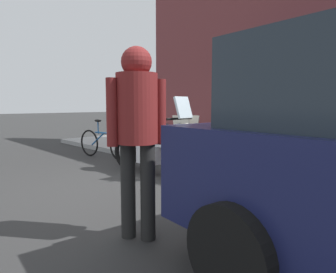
{
  "coord_description": "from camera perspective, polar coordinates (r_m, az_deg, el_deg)",
  "views": [
    {
      "loc": [
        3.69,
        -2.74,
        1.27
      ],
      "look_at": [
        -0.21,
        0.88,
        0.7
      ],
      "focal_mm": 32.08,
      "sensor_mm": 36.0,
      "label": 1
    }
  ],
  "objects": [
    {
      "name": "ground_plane",
      "position": [
        4.77,
        -6.09,
        -9.38
      ],
      "size": [
        80.0,
        80.0,
        0.0
      ],
      "primitive_type": "plane",
      "color": "#2C2C2C"
    },
    {
      "name": "touring_motorcycle",
      "position": [
        5.5,
        -3.71,
        -0.86
      ],
      "size": [
        2.16,
        0.62,
        1.4
      ],
      "color": "black",
      "rests_on": "ground_plane"
    },
    {
      "name": "parked_bicycle",
      "position": [
        7.21,
        -12.13,
        -1.26
      ],
      "size": [
        1.71,
        0.48,
        0.91
      ],
      "color": "black",
      "rests_on": "ground_plane"
    },
    {
      "name": "pedestrian_walking",
      "position": [
        2.78,
        -5.9,
        3.17
      ],
      "size": [
        0.5,
        0.53,
        1.79
      ],
      "color": "black",
      "rests_on": "ground_plane"
    },
    {
      "name": "sandwich_board_sign",
      "position": [
        7.52,
        3.37,
        0.71
      ],
      "size": [
        0.55,
        0.4,
        0.87
      ],
      "color": "silver",
      "rests_on": "sidewalk_curb"
    }
  ]
}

